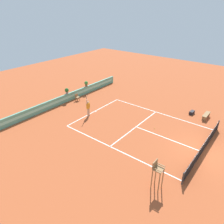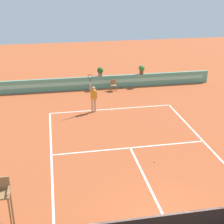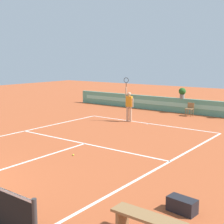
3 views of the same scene
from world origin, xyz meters
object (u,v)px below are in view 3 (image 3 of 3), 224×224
(gear_bag, at_px, (182,205))
(potted_plant_centre, at_px, (182,92))
(bench_courtside, at_px, (148,222))
(ball_kid_chair, at_px, (190,109))
(tennis_player, at_px, (129,104))
(tennis_ball_near_baseline, at_px, (73,155))

(gear_bag, height_order, potted_plant_centre, potted_plant_centre)
(bench_courtside, bearing_deg, ball_kid_chair, 110.20)
(bench_courtside, relative_size, tennis_player, 0.62)
(tennis_ball_near_baseline, distance_m, potted_plant_centre, 11.69)
(bench_courtside, distance_m, gear_bag, 1.52)
(bench_courtside, height_order, tennis_ball_near_baseline, bench_courtside)
(ball_kid_chair, height_order, bench_courtside, ball_kid_chair)
(ball_kid_chair, distance_m, tennis_player, 4.52)
(ball_kid_chair, bearing_deg, potted_plant_centre, 141.18)
(tennis_player, xyz_separation_m, tennis_ball_near_baseline, (2.06, -6.88, -1.02))
(ball_kid_chair, xyz_separation_m, gear_bag, (5.25, -12.60, -0.30))
(ball_kid_chair, height_order, potted_plant_centre, potted_plant_centre)
(ball_kid_chair, bearing_deg, tennis_player, -117.65)
(gear_bag, bearing_deg, potted_plant_centre, 114.81)
(ball_kid_chair, height_order, tennis_ball_near_baseline, ball_kid_chair)
(bench_courtside, xyz_separation_m, tennis_ball_near_baseline, (-5.21, 3.25, -0.34))
(ball_kid_chair, xyz_separation_m, potted_plant_centre, (-0.91, 0.73, 0.93))
(potted_plant_centre, bearing_deg, tennis_ball_near_baseline, -85.62)
(potted_plant_centre, bearing_deg, tennis_player, -103.98)
(tennis_player, relative_size, potted_plant_centre, 3.57)
(bench_courtside, bearing_deg, tennis_player, 125.66)
(ball_kid_chair, relative_size, tennis_ball_near_baseline, 12.50)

